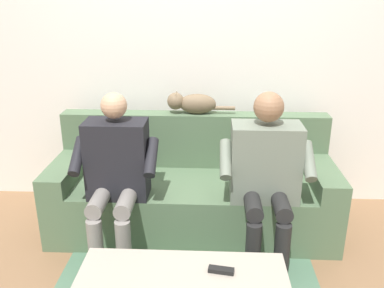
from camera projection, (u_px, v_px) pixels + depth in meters
The scene contains 7 objects.
ground_plane at pixel (188, 284), 2.59m from camera, with size 8.00×8.00×0.00m, color #846042.
back_wall at pixel (196, 48), 3.31m from camera, with size 5.16×0.06×2.64m, color silver.
couch at pixel (193, 191), 3.18m from camera, with size 2.12×0.78×0.85m.
person_left_seated at pixel (266, 169), 2.70m from camera, with size 0.61×0.53×1.15m.
person_right_seated at pixel (116, 169), 2.73m from camera, with size 0.56×0.53×1.14m.
cat_on_backrest at pixel (192, 103), 3.20m from camera, with size 0.53×0.14×0.17m.
remote_black at pixel (221, 270), 2.07m from camera, with size 0.13×0.04×0.02m, color black.
Camera 1 is at (-0.13, 2.72, 1.73)m, focal length 38.17 mm.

